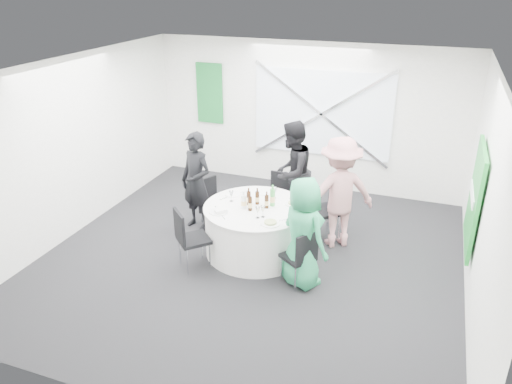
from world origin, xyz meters
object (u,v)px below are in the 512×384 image
(chair_back_left, at_px, (211,199))
(person_man_back_left, at_px, (196,182))
(chair_front_right, at_px, (302,254))
(chair_front_left, at_px, (188,235))
(chair_back, at_px, (279,193))
(green_water_bottle, at_px, (273,198))
(person_man_back, at_px, (292,172))
(chair_back_right, at_px, (329,204))
(person_woman_green, at_px, (303,233))
(clear_water_bottle, at_px, (244,202))
(banquet_table, at_px, (256,229))
(person_woman_pink, at_px, (339,193))

(chair_back_left, relative_size, person_man_back_left, 0.50)
(chair_front_right, distance_m, chair_front_left, 1.63)
(chair_back, xyz_separation_m, chair_front_right, (0.90, -1.81, 0.01))
(green_water_bottle, bearing_deg, chair_back_left, 159.33)
(chair_back, relative_size, person_man_back, 0.47)
(chair_back_right, bearing_deg, chair_back_left, -124.62)
(person_man_back, bearing_deg, person_woman_green, 29.80)
(chair_back, bearing_deg, clear_water_bottle, -96.99)
(green_water_bottle, distance_m, clear_water_bottle, 0.43)
(chair_front_right, xyz_separation_m, person_man_back_left, (-2.06, 1.05, 0.33))
(person_woman_green, height_order, green_water_bottle, person_woman_green)
(banquet_table, relative_size, person_man_back_left, 0.95)
(chair_front_left, bearing_deg, green_water_bottle, -92.85)
(chair_front_left, xyz_separation_m, clear_water_bottle, (0.59, 0.67, 0.32))
(chair_back, distance_m, person_woman_pink, 1.28)
(chair_back, relative_size, clear_water_bottle, 3.10)
(chair_back_left, relative_size, clear_water_bottle, 3.06)
(person_man_back_left, relative_size, green_water_bottle, 5.07)
(chair_back, height_order, chair_back_left, chair_back)
(chair_back, distance_m, clear_water_bottle, 1.34)
(banquet_table, height_order, chair_back, chair_back)
(person_man_back_left, bearing_deg, person_woman_green, -6.09)
(chair_back, height_order, chair_front_right, chair_front_right)
(chair_back_right, bearing_deg, chair_front_right, -43.48)
(chair_front_right, height_order, person_man_back, person_man_back)
(person_woman_pink, height_order, green_water_bottle, person_woman_pink)
(person_woman_green, bearing_deg, chair_back_left, 1.39)
(chair_back_left, relative_size, person_woman_green, 0.53)
(chair_back_left, distance_m, person_man_back, 1.41)
(person_woman_green, bearing_deg, person_man_back, -36.05)
(person_man_back_left, distance_m, person_woman_pink, 2.29)
(person_woman_pink, height_order, clear_water_bottle, person_woman_pink)
(chair_front_right, bearing_deg, person_woman_green, -137.49)
(chair_back_left, xyz_separation_m, chair_back_right, (1.94, 0.24, 0.11))
(chair_back, height_order, person_woman_green, person_woman_green)
(person_woman_green, bearing_deg, green_water_bottle, -13.49)
(chair_front_right, height_order, clear_water_bottle, clear_water_bottle)
(person_man_back, bearing_deg, chair_back_right, 70.92)
(green_water_bottle, bearing_deg, clear_water_bottle, -148.35)
(person_woman_green, bearing_deg, chair_back, -30.14)
(chair_front_right, distance_m, person_woman_green, 0.30)
(person_man_back_left, bearing_deg, chair_front_left, -50.12)
(chair_back, xyz_separation_m, clear_water_bottle, (-0.14, -1.28, 0.38))
(chair_front_left, distance_m, clear_water_bottle, 0.94)
(chair_front_left, height_order, green_water_bottle, green_water_bottle)
(person_man_back_left, xyz_separation_m, person_man_back, (1.37, 0.80, 0.05))
(banquet_table, bearing_deg, chair_front_right, -35.65)
(person_woman_pink, bearing_deg, person_woman_green, 48.19)
(person_man_back, distance_m, clear_water_bottle, 1.36)
(chair_front_right, distance_m, person_man_back, 2.01)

